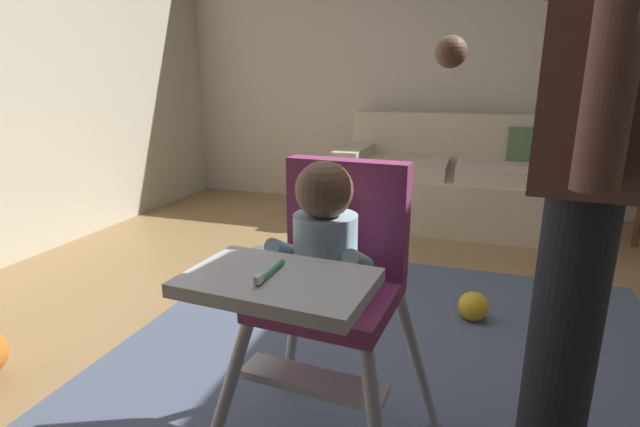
{
  "coord_description": "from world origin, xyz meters",
  "views": [
    {
      "loc": [
        0.56,
        -1.91,
        1.12
      ],
      "look_at": [
        0.16,
        -0.69,
        0.77
      ],
      "focal_mm": 26.88,
      "sensor_mm": 36.0,
      "label": 1
    }
  ],
  "objects": [
    {
      "name": "couch",
      "position": [
        0.39,
        2.01,
        0.33
      ],
      "size": [
        1.75,
        0.86,
        0.86
      ],
      "rotation": [
        0.0,
        0.0,
        -1.57
      ],
      "color": "beige",
      "rests_on": "ground"
    },
    {
      "name": "ground",
      "position": [
        0.0,
        0.0,
        -0.05
      ],
      "size": [
        5.95,
        6.59,
        0.1
      ],
      "primitive_type": "cube",
      "color": "#967448"
    },
    {
      "name": "toy_ball",
      "position": [
        0.6,
        0.32,
        0.07
      ],
      "size": [
        0.14,
        0.14,
        0.14
      ],
      "primitive_type": "sphere",
      "color": "gold",
      "rests_on": "ground"
    },
    {
      "name": "wall_far",
      "position": [
        0.0,
        2.52,
        1.39
      ],
      "size": [
        5.15,
        0.06,
        2.77
      ],
      "primitive_type": "cube",
      "color": "beige",
      "rests_on": "ground"
    },
    {
      "name": "area_rug",
      "position": [
        0.29,
        -0.41,
        0.0
      ],
      "size": [
        2.3,
        2.76,
        0.01
      ],
      "primitive_type": "cube",
      "color": "#4E5870",
      "rests_on": "ground"
    },
    {
      "name": "high_chair",
      "position": [
        0.2,
        -0.75,
        0.64
      ],
      "size": [
        0.65,
        0.76,
        0.93
      ],
      "rotation": [
        0.0,
        0.0,
        -1.65
      ],
      "color": "silver",
      "rests_on": "ground"
    },
    {
      "name": "adult_standing",
      "position": [
        0.77,
        -0.83,
        0.95
      ],
      "size": [
        0.51,
        0.54,
        1.68
      ],
      "rotation": [
        0.0,
        0.0,
        3.0
      ],
      "color": "#252832",
      "rests_on": "ground"
    }
  ]
}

